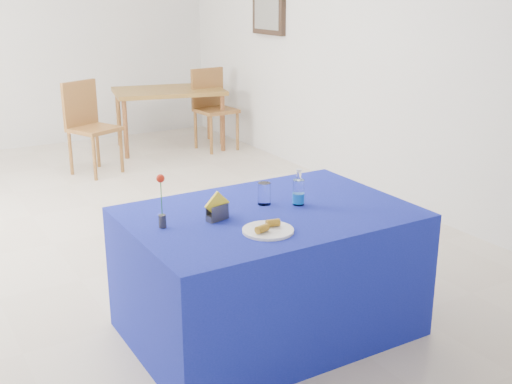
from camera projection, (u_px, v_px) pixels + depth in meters
floor at (119, 231)px, 5.44m from camera, size 7.00×7.00×0.00m
room_shell at (105, 18)px, 4.90m from camera, size 7.00×7.00×7.00m
picture_frame at (269, 12)px, 7.43m from camera, size 0.06×0.64×0.52m
picture_art at (267, 12)px, 7.42m from camera, size 0.02×0.52×0.40m
plate at (268, 230)px, 3.34m from camera, size 0.27×0.27×0.01m
drinking_glass at (264, 194)px, 3.75m from camera, size 0.08×0.08×0.13m
salt_shaker at (213, 205)px, 3.63m from camera, size 0.03×0.03×0.08m
pepper_shaker at (226, 208)px, 3.58m from camera, size 0.03×0.03×0.08m
blue_table at (269, 272)px, 3.77m from camera, size 1.60×1.10×0.76m
water_bottle at (298, 193)px, 3.75m from camera, size 0.07×0.07×0.21m
napkin_holder at (217, 211)px, 3.50m from camera, size 0.15×0.08×0.16m
rose_vase at (162, 203)px, 3.37m from camera, size 0.04×0.04×0.29m
oak_table at (169, 95)px, 8.03m from camera, size 1.48×1.12×0.76m
chair_bg_left at (88, 121)px, 7.00m from camera, size 0.59×0.59×1.01m
chair_bg_right at (212, 103)px, 8.07m from camera, size 0.48×0.48×1.00m
banana_pieces at (268, 226)px, 3.33m from camera, size 0.18×0.10×0.04m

